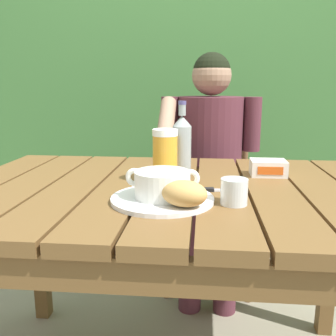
# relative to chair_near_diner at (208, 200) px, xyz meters

# --- Properties ---
(dining_table) EXTENTS (1.38, 0.91, 0.77)m
(dining_table) POSITION_rel_chair_near_diner_xyz_m (-0.13, -0.89, 0.23)
(dining_table) COLOR brown
(dining_table) RESTS_ON ground_plane
(hedge_backdrop) EXTENTS (3.34, 0.96, 2.83)m
(hedge_backdrop) POSITION_rel_chair_near_diner_xyz_m (-0.30, 0.92, 0.86)
(hedge_backdrop) COLOR #3F7037
(hedge_backdrop) RESTS_ON ground_plane
(chair_near_diner) EXTENTS (0.45, 0.45, 0.89)m
(chair_near_diner) POSITION_rel_chair_near_diner_xyz_m (0.00, 0.00, 0.00)
(chair_near_diner) COLOR brown
(chair_near_diner) RESTS_ON ground_plane
(person_eating) EXTENTS (0.48, 0.47, 1.23)m
(person_eating) POSITION_rel_chair_near_diner_xyz_m (-0.00, -0.20, 0.28)
(person_eating) COLOR #512630
(person_eating) RESTS_ON ground_plane
(serving_plate) EXTENTS (0.28, 0.28, 0.01)m
(serving_plate) POSITION_rel_chair_near_diner_xyz_m (-0.14, -1.05, 0.33)
(serving_plate) COLOR white
(serving_plate) RESTS_ON dining_table
(soup_bowl) EXTENTS (0.20, 0.15, 0.08)m
(soup_bowl) POSITION_rel_chair_near_diner_xyz_m (-0.14, -1.05, 0.37)
(soup_bowl) COLOR white
(soup_bowl) RESTS_ON serving_plate
(bread_roll) EXTENTS (0.14, 0.11, 0.07)m
(bread_roll) POSITION_rel_chair_near_diner_xyz_m (-0.08, -1.13, 0.37)
(bread_roll) COLOR tan
(bread_roll) RESTS_ON serving_plate
(beer_glass) EXTENTS (0.08, 0.08, 0.17)m
(beer_glass) POSITION_rel_chair_near_diner_xyz_m (-0.15, -0.85, 0.41)
(beer_glass) COLOR orange
(beer_glass) RESTS_ON dining_table
(beer_bottle) EXTENTS (0.06, 0.06, 0.26)m
(beer_bottle) POSITION_rel_chair_near_diner_xyz_m (-0.10, -0.79, 0.43)
(beer_bottle) COLOR gray
(beer_bottle) RESTS_ON dining_table
(water_glass_small) EXTENTS (0.07, 0.07, 0.07)m
(water_glass_small) POSITION_rel_chair_near_diner_xyz_m (0.05, -1.06, 0.36)
(water_glass_small) COLOR silver
(water_glass_small) RESTS_ON dining_table
(butter_tub) EXTENTS (0.12, 0.09, 0.05)m
(butter_tub) POSITION_rel_chair_near_diner_xyz_m (0.19, -0.73, 0.35)
(butter_tub) COLOR white
(butter_tub) RESTS_ON dining_table
(table_knife) EXTENTS (0.17, 0.04, 0.01)m
(table_knife) POSITION_rel_chair_near_diner_xyz_m (-0.00, -0.94, 0.33)
(table_knife) COLOR silver
(table_knife) RESTS_ON dining_table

